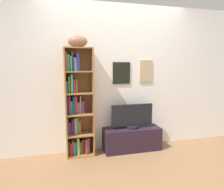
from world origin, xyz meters
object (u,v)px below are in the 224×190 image
Objects in this scene: bookshelf at (77,107)px; football at (78,41)px; television at (132,116)px; tv_stand at (132,139)px.

bookshelf is 1.02m from football.
television is at bearing -2.20° from football.
bookshelf is 2.41× the size of television.
television is (0.92, -0.07, -0.21)m from bookshelf.
bookshelf is 5.84× the size of football.
football reaches higher than television.
television reaches higher than tv_stand.
football is 0.30× the size of tv_stand.
television is (0.89, -0.03, -1.23)m from football.
football reaches higher than bookshelf.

